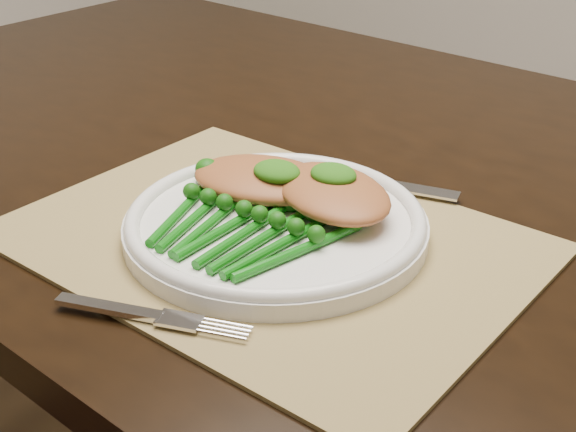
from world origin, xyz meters
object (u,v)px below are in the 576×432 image
Objects in this scene: dining_table at (317,398)px; placemat at (269,240)px; dinner_plate at (276,223)px; broccolini_bundle at (238,229)px; chicken_fillet_left at (262,179)px.

dining_table is 0.43m from placemat.
dining_table is at bearing 113.24° from placemat.
broccolini_bundle is (-0.01, -0.04, 0.01)m from dinner_plate.
placemat is (0.08, -0.20, 0.37)m from dining_table.
placemat is 2.66× the size of broccolini_bundle.
dinner_plate is at bearing 87.43° from placemat.
dining_table is 11.56× the size of chicken_fillet_left.
broccolini_bundle is at bearing -69.69° from dining_table.
dining_table is 0.47m from broccolini_bundle.
chicken_fillet_left is 0.81× the size of broccolini_bundle.
broccolini_bundle reaches higher than dining_table.
dining_table is 0.44m from chicken_fillet_left.
chicken_fillet_left is at bearing 135.47° from placemat.
placemat is 1.65× the size of dinner_plate.
chicken_fillet_left is (0.04, -0.16, 0.41)m from dining_table.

